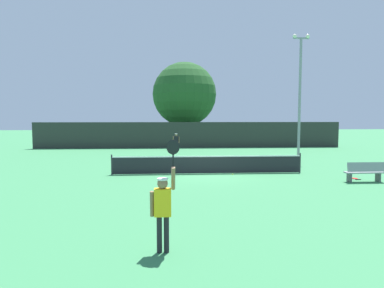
{
  "coord_description": "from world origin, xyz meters",
  "views": [
    {
      "loc": [
        -2.09,
        -18.4,
        3.09
      ],
      "look_at": [
        -0.67,
        2.52,
        1.4
      ],
      "focal_mm": 32.61,
      "sensor_mm": 36.0,
      "label": 1
    }
  ],
  "objects": [
    {
      "name": "parked_car_mid",
      "position": [
        1.67,
        20.39,
        0.78
      ],
      "size": [
        2.28,
        4.36,
        1.69
      ],
      "rotation": [
        0.0,
        0.0,
        -0.09
      ],
      "color": "navy",
      "rests_on": "ground"
    },
    {
      "name": "tennis_net",
      "position": [
        0.0,
        0.0,
        0.51
      ],
      "size": [
        10.22,
        0.08,
        1.07
      ],
      "color": "#232328",
      "rests_on": "ground"
    },
    {
      "name": "large_tree",
      "position": [
        -0.27,
        20.66,
        5.49
      ],
      "size": [
        7.09,
        7.09,
        9.04
      ],
      "color": "brown",
      "rests_on": "ground"
    },
    {
      "name": "player_serving",
      "position": [
        -2.21,
        -10.69,
        1.13
      ],
      "size": [
        0.68,
        0.4,
        2.56
      ],
      "color": "yellow",
      "rests_on": "ground"
    },
    {
      "name": "light_pole",
      "position": [
        6.99,
        5.29,
        4.9
      ],
      "size": [
        1.18,
        0.28,
        8.65
      ],
      "color": "gray",
      "rests_on": "ground"
    },
    {
      "name": "courtside_bench",
      "position": [
        7.05,
        -2.89,
        0.48
      ],
      "size": [
        1.8,
        0.44,
        0.95
      ],
      "color": "gray",
      "rests_on": "ground"
    },
    {
      "name": "tennis_ball",
      "position": [
        1.27,
        -0.48,
        0.03
      ],
      "size": [
        0.07,
        0.07,
        0.07
      ],
      "primitive_type": "sphere",
      "color": "#CCE033",
      "rests_on": "ground"
    },
    {
      "name": "perimeter_fence",
      "position": [
        0.0,
        15.34,
        1.25
      ],
      "size": [
        29.79,
        0.12,
        2.5
      ],
      "primitive_type": "cube",
      "color": "#2D332D",
      "rests_on": "ground"
    },
    {
      "name": "ground_plane",
      "position": [
        0.0,
        0.0,
        0.0
      ],
      "size": [
        120.0,
        120.0,
        0.0
      ],
      "primitive_type": "plane",
      "color": "#387F4C"
    },
    {
      "name": "parked_car_near",
      "position": [
        -3.39,
        21.31,
        0.78
      ],
      "size": [
        1.92,
        4.2,
        1.69
      ],
      "rotation": [
        0.0,
        0.0,
        0.0
      ],
      "color": "#B7B7BC",
      "rests_on": "ground"
    },
    {
      "name": "parked_car_far",
      "position": [
        10.24,
        20.91,
        0.78
      ],
      "size": [
        2.35,
        4.38,
        1.69
      ],
      "rotation": [
        0.0,
        0.0,
        0.11
      ],
      "color": "#B7B7BC",
      "rests_on": "ground"
    },
    {
      "name": "player_receiving",
      "position": [
        -1.42,
        11.63,
        0.95
      ],
      "size": [
        0.57,
        0.23,
        1.57
      ],
      "rotation": [
        0.0,
        0.0,
        3.14
      ],
      "color": "black",
      "rests_on": "ground"
    },
    {
      "name": "spare_racket",
      "position": [
        7.08,
        -2.03,
        0.02
      ],
      "size": [
        0.28,
        0.52,
        0.04
      ],
      "color": "black",
      "rests_on": "ground"
    }
  ]
}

